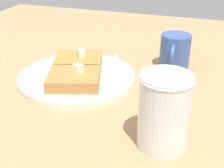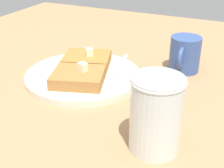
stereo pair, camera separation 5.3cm
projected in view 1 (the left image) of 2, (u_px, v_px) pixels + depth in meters
The scene contains 9 objects.
table_surface at pixel (81, 66), 74.66cm from camera, with size 95.61×95.61×2.87cm, color #AE8056.
plate at pixel (77, 77), 64.38cm from camera, with size 23.99×23.99×1.32cm.
toast_slice_left at pixel (79, 61), 67.55cm from camera, with size 8.42×9.80×2.27cm, color #B07335.
toast_slice_middle at pixel (74, 79), 59.68cm from camera, with size 8.42×9.80×2.27cm, color #AC7239.
butter_pat_primary at pixel (81, 53), 66.55cm from camera, with size 1.62×1.45×1.62cm, color #F4ECC4.
butter_pat_secondary at pixel (78, 68), 59.31cm from camera, with size 1.62×1.45×1.62cm, color #F8EDC3.
fork at pixel (114, 71), 65.40cm from camera, with size 15.87×5.30×0.36cm.
syrup_jar at pixel (164, 115), 43.56cm from camera, with size 7.48×7.48×11.14cm.
coffee_mug at pixel (175, 52), 68.82cm from camera, with size 9.18×6.59×7.67cm.
Camera 1 is at (62.58, 28.81, 31.46)cm, focal length 50.00 mm.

